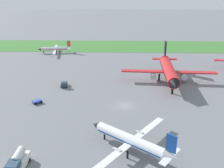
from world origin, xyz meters
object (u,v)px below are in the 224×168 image
at_px(airplane_taxiing_turboprop, 55,49).
at_px(airplane_midfield_jet, 169,70).
at_px(baggage_cart_near_gate, 37,101).
at_px(fuel_truck_by_runway, 17,163).
at_px(airplane_foreground_turboprop, 131,140).
at_px(pushback_tug_midfield, 64,84).

bearing_deg(airplane_taxiing_turboprop, airplane_midfield_jet, 131.57).
height_order(airplane_taxiing_turboprop, baggage_cart_near_gate, airplane_taxiing_turboprop).
height_order(baggage_cart_near_gate, fuel_truck_by_runway, fuel_truck_by_runway).
bearing_deg(airplane_foreground_turboprop, fuel_truck_by_runway, 53.59).
distance_m(airplane_foreground_turboprop, pushback_tug_midfield, 39.39).
height_order(airplane_foreground_turboprop, pushback_tug_midfield, airplane_foreground_turboprop).
bearing_deg(baggage_cart_near_gate, airplane_midfield_jet, -16.47).
xyz_separation_m(airplane_midfield_jet, pushback_tug_midfield, (-34.39, -5.69, -3.13)).
height_order(airplane_foreground_turboprop, fuel_truck_by_runway, airplane_foreground_turboprop).
bearing_deg(airplane_midfield_jet, airplane_taxiing_turboprop, -125.56).
height_order(airplane_taxiing_turboprop, pushback_tug_midfield, airplane_taxiing_turboprop).
distance_m(pushback_tug_midfield, fuel_truck_by_runway, 39.71).
distance_m(baggage_cart_near_gate, pushback_tug_midfield, 13.50).
bearing_deg(airplane_taxiing_turboprop, baggage_cart_near_gate, 88.55).
bearing_deg(fuel_truck_by_runway, airplane_midfield_jet, 142.62).
bearing_deg(airplane_midfield_jet, baggage_cart_near_gate, -62.20).
bearing_deg(airplane_midfield_jet, airplane_foreground_turboprop, -16.79).
bearing_deg(baggage_cart_near_gate, pushback_tug_midfield, 27.28).
relative_size(baggage_cart_near_gate, fuel_truck_by_runway, 0.45).
height_order(airplane_foreground_turboprop, airplane_midfield_jet, airplane_midfield_jet).
relative_size(airplane_taxiing_turboprop, pushback_tug_midfield, 5.00).
bearing_deg(airplane_midfield_jet, fuel_truck_by_runway, -34.15).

